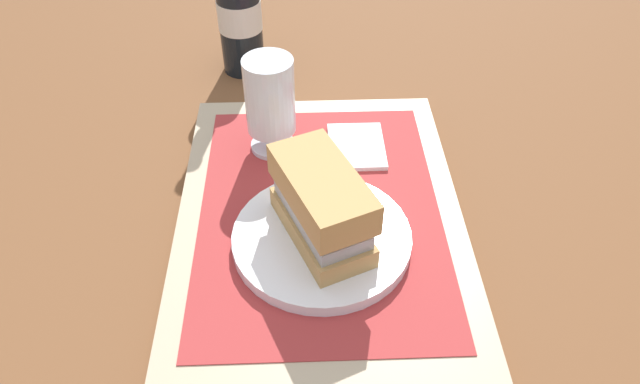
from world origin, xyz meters
TOP-DOWN VIEW (x-y plane):
  - ground_plane at (0.00, 0.00)m, footprint 3.00×3.00m
  - tray at (0.00, 0.00)m, footprint 0.44×0.32m
  - placemat at (0.00, 0.00)m, footprint 0.38×0.27m
  - plate at (-0.05, -0.00)m, footprint 0.19×0.19m
  - sandwich at (-0.05, -0.00)m, footprint 0.14×0.11m
  - beer_glass at (0.12, 0.06)m, footprint 0.06×0.06m
  - napkin_folded at (0.11, -0.05)m, footprint 0.09×0.07m
  - beer_bottle at (0.34, 0.11)m, footprint 0.07×0.07m

SIDE VIEW (x-z plane):
  - ground_plane at x=0.00m, z-range 0.00..0.00m
  - tray at x=0.00m, z-range 0.00..0.02m
  - placemat at x=0.00m, z-range 0.02..0.02m
  - napkin_folded at x=0.11m, z-range 0.02..0.03m
  - plate at x=-0.05m, z-range 0.02..0.04m
  - sandwich at x=-0.05m, z-range 0.04..0.12m
  - beer_glass at x=0.12m, z-range 0.03..0.15m
  - beer_bottle at x=0.34m, z-range -0.03..0.24m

